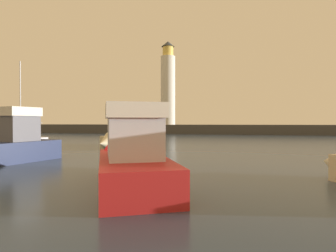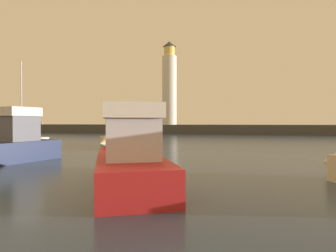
# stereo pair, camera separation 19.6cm
# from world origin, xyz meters

# --- Properties ---
(ground_plane) EXTENTS (220.00, 220.00, 0.00)m
(ground_plane) POSITION_xyz_m (0.00, 31.00, 0.00)
(ground_plane) COLOR #2D3D51
(breakwater) EXTENTS (94.88, 6.12, 2.05)m
(breakwater) POSITION_xyz_m (0.00, 61.99, 1.02)
(breakwater) COLOR #423F3D
(breakwater) RESTS_ON ground_plane
(lighthouse) EXTENTS (3.30, 3.30, 19.16)m
(lighthouse) POSITION_xyz_m (-6.38, 61.99, 11.12)
(lighthouse) COLOR silver
(lighthouse) RESTS_ON breakwater
(motorboat_0) EXTENTS (6.14, 9.32, 3.97)m
(motorboat_0) POSITION_xyz_m (2.60, 9.92, 1.06)
(motorboat_0) COLOR #B21E1E
(motorboat_0) RESTS_ON ground_plane
(motorboat_1) EXTENTS (3.82, 9.05, 3.43)m
(motorboat_1) POSITION_xyz_m (-3.47, 25.71, 1.03)
(motorboat_1) COLOR beige
(motorboat_1) RESTS_ON ground_plane
(sailboat_moored) EXTENTS (6.92, 3.63, 9.44)m
(sailboat_moored) POSITION_xyz_m (-15.00, 25.21, 0.58)
(sailboat_moored) COLOR silver
(sailboat_moored) RESTS_ON ground_plane
(mooring_buoy) EXTENTS (0.92, 0.92, 0.92)m
(mooring_buoy) POSITION_xyz_m (-10.93, 18.50, 0.46)
(mooring_buoy) COLOR #EA5919
(mooring_buoy) RESTS_ON ground_plane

